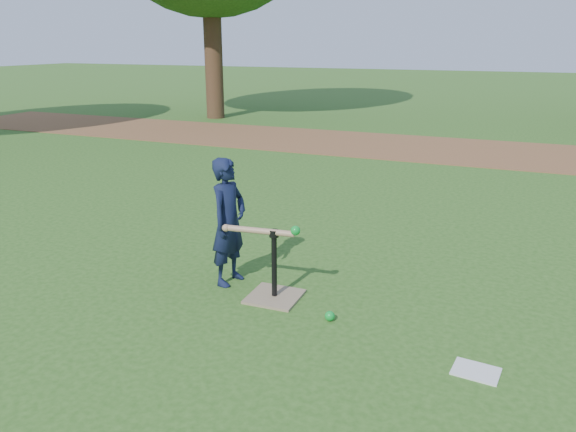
% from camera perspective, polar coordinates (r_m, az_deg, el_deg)
% --- Properties ---
extents(ground, '(80.00, 80.00, 0.00)m').
position_cam_1_polar(ground, '(5.08, -4.75, -7.22)').
color(ground, '#285116').
rests_on(ground, ground).
extents(dirt_strip, '(24.00, 3.00, 0.01)m').
position_cam_1_polar(dirt_strip, '(11.97, 12.11, 6.88)').
color(dirt_strip, brown).
rests_on(dirt_strip, ground).
extents(child, '(0.32, 0.45, 1.15)m').
position_cam_1_polar(child, '(5.00, -6.05, -0.59)').
color(child, '#111733').
rests_on(child, ground).
extents(wiffle_ball_ground, '(0.08, 0.08, 0.08)m').
position_cam_1_polar(wiffle_ball_ground, '(4.50, 4.27, -10.09)').
color(wiffle_ball_ground, '#0D952C').
rests_on(wiffle_ball_ground, ground).
extents(clipboard, '(0.32, 0.26, 0.01)m').
position_cam_1_polar(clipboard, '(4.08, 18.56, -14.73)').
color(clipboard, silver).
rests_on(clipboard, ground).
extents(batting_tee, '(0.44, 0.44, 0.61)m').
position_cam_1_polar(batting_tee, '(4.83, -1.39, -7.12)').
color(batting_tee, '#8C7659').
rests_on(batting_tee, ground).
extents(swing_action, '(0.69, 0.13, 0.12)m').
position_cam_1_polar(swing_action, '(4.65, -2.51, -1.48)').
color(swing_action, tan).
rests_on(swing_action, ground).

